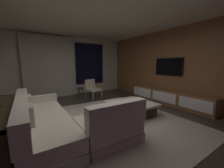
% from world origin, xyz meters
% --- Properties ---
extents(floor, '(9.20, 9.20, 0.00)m').
position_xyz_m(floor, '(0.00, 0.00, 0.00)').
color(floor, '#332B26').
extents(back_wall_with_window, '(6.60, 0.30, 2.70)m').
position_xyz_m(back_wall_with_window, '(-0.06, 3.62, 1.34)').
color(back_wall_with_window, beige).
rests_on(back_wall_with_window, floor).
extents(media_wall, '(0.12, 7.80, 2.70)m').
position_xyz_m(media_wall, '(3.06, 0.00, 1.35)').
color(media_wall, brown).
rests_on(media_wall, floor).
extents(ceiling, '(8.20, 8.20, 0.00)m').
position_xyz_m(ceiling, '(0.00, 0.00, 2.70)').
color(ceiling, beige).
extents(area_rug, '(3.20, 3.80, 0.01)m').
position_xyz_m(area_rug, '(0.35, -0.10, 0.01)').
color(area_rug, '#ADA391').
rests_on(area_rug, floor).
extents(sectional_couch, '(1.98, 2.50, 0.82)m').
position_xyz_m(sectional_couch, '(-1.00, -0.16, 0.29)').
color(sectional_couch, '#B1A997').
rests_on(sectional_couch, floor).
extents(coffee_table, '(1.16, 1.16, 0.36)m').
position_xyz_m(coffee_table, '(0.98, 0.01, 0.19)').
color(coffee_table, '#312B18').
rests_on(coffee_table, floor).
extents(book_stack_on_coffee_table, '(0.26, 0.20, 0.08)m').
position_xyz_m(book_stack_on_coffee_table, '(0.93, -0.03, 0.40)').
color(book_stack_on_coffee_table, '#9CA6D5').
rests_on(book_stack_on_coffee_table, coffee_table).
extents(accent_chair_near_window, '(0.66, 0.68, 0.78)m').
position_xyz_m(accent_chair_near_window, '(0.90, 2.46, 0.43)').
color(accent_chair_near_window, '#B2ADA0').
rests_on(accent_chair_near_window, floor).
extents(side_stool, '(0.32, 0.32, 0.46)m').
position_xyz_m(side_stool, '(0.40, 2.56, 0.37)').
color(side_stool, '#333338').
rests_on(side_stool, floor).
extents(media_console, '(0.46, 3.10, 0.52)m').
position_xyz_m(media_console, '(2.77, 0.05, 0.25)').
color(media_console, brown).
rests_on(media_console, floor).
extents(mounted_tv, '(0.05, 1.09, 0.63)m').
position_xyz_m(mounted_tv, '(2.95, 0.25, 1.35)').
color(mounted_tv, black).
extents(console_table_behind_couch, '(0.40, 2.10, 0.74)m').
position_xyz_m(console_table_behind_couch, '(-1.91, -0.03, 0.42)').
color(console_table_behind_couch, '#312B18').
rests_on(console_table_behind_couch, floor).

